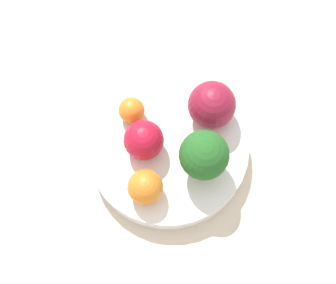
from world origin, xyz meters
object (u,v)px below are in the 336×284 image
object	(u,v)px
apple_green	(212,105)
apple_red	(144,143)
bowl	(168,149)
broccoli	(204,155)
orange_back	(132,110)
orange_front	(145,187)

from	to	relation	value
apple_green	apple_red	bearing A→B (deg)	-155.87
apple_green	bowl	bearing A→B (deg)	-148.88
bowl	broccoli	size ratio (longest dim) A/B	2.85
broccoli	orange_back	world-z (taller)	broccoli
bowl	broccoli	bearing A→B (deg)	-40.82
apple_green	orange_front	world-z (taller)	apple_green
broccoli	apple_red	size ratio (longest dim) A/B	1.46
orange_back	bowl	bearing A→B (deg)	-47.48
apple_red	apple_green	size ratio (longest dim) A/B	0.82
apple_red	orange_front	world-z (taller)	apple_red
bowl	orange_back	xyz separation A→B (m)	(-0.04, 0.05, 0.03)
bowl	orange_back	world-z (taller)	orange_back
broccoli	orange_back	size ratio (longest dim) A/B	2.15
apple_green	orange_back	world-z (taller)	apple_green
apple_red	orange_back	size ratio (longest dim) A/B	1.47
bowl	apple_green	bearing A→B (deg)	31.12
bowl	orange_back	bearing A→B (deg)	132.52
orange_front	orange_back	bearing A→B (deg)	94.48
broccoli	orange_back	distance (m)	0.12
bowl	apple_red	world-z (taller)	apple_red
broccoli	bowl	bearing A→B (deg)	139.18
apple_red	broccoli	bearing A→B (deg)	-23.03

